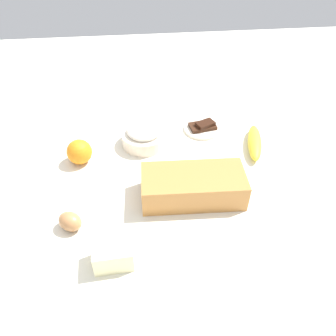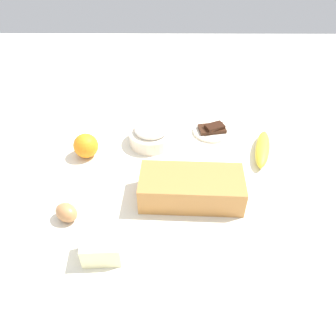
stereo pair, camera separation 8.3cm
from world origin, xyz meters
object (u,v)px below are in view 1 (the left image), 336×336
at_px(banana, 255,142).
at_px(flour_bowl, 144,136).
at_px(egg_near_butter, 70,221).
at_px(chocolate_plate, 203,128).
at_px(loaf_pan, 193,186).
at_px(butter_block, 113,255).
at_px(orange_fruit, 79,152).

bearing_deg(banana, flour_bowl, 170.87).
xyz_separation_m(banana, egg_near_butter, (-0.56, -0.28, 0.00)).
bearing_deg(chocolate_plate, banana, -37.75).
distance_m(loaf_pan, butter_block, 0.29).
xyz_separation_m(loaf_pan, banana, (0.24, 0.20, -0.02)).
height_order(butter_block, chocolate_plate, butter_block).
relative_size(flour_bowl, banana, 0.78).
bearing_deg(egg_near_butter, flour_bowl, 58.26).
xyz_separation_m(loaf_pan, egg_near_butter, (-0.33, -0.08, -0.02)).
bearing_deg(orange_fruit, chocolate_plate, 17.26).
height_order(flour_bowl, egg_near_butter, flour_bowl).
distance_m(loaf_pan, chocolate_plate, 0.33).
relative_size(loaf_pan, chocolate_plate, 2.19).
xyz_separation_m(orange_fruit, chocolate_plate, (0.41, 0.13, -0.03)).
relative_size(banana, egg_near_butter, 2.99).
bearing_deg(butter_block, banana, 40.64).
distance_m(orange_fruit, chocolate_plate, 0.43).
height_order(butter_block, egg_near_butter, butter_block).
bearing_deg(chocolate_plate, loaf_pan, -105.75).
xyz_separation_m(flour_bowl, butter_block, (-0.10, -0.45, -0.00)).
xyz_separation_m(loaf_pan, butter_block, (-0.22, -0.19, -0.01)).
bearing_deg(chocolate_plate, egg_near_butter, -136.66).
bearing_deg(loaf_pan, banana, 42.29).
bearing_deg(egg_near_butter, orange_fruit, 89.46).
relative_size(loaf_pan, butter_block, 3.17).
relative_size(flour_bowl, butter_block, 1.64).
bearing_deg(orange_fruit, flour_bowl, 18.90).
bearing_deg(flour_bowl, butter_block, -102.09).
relative_size(flour_bowl, orange_fruit, 1.90).
height_order(loaf_pan, chocolate_plate, loaf_pan).
bearing_deg(orange_fruit, egg_near_butter, -90.54).
bearing_deg(loaf_pan, orange_fruit, 152.19).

